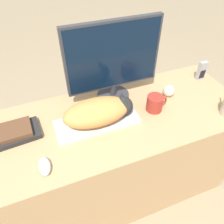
{
  "coord_description": "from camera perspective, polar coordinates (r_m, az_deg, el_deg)",
  "views": [
    {
      "loc": [
        -0.39,
        -0.5,
        1.59
      ],
      "look_at": [
        -0.08,
        0.29,
        0.81
      ],
      "focal_mm": 35.0,
      "sensor_mm": 36.0,
      "label": 1
    }
  ],
  "objects": [
    {
      "name": "ground_plane",
      "position": [
        1.71,
        6.84,
        -26.2
      ],
      "size": [
        12.0,
        12.0,
        0.0
      ],
      "primitive_type": "plane",
      "color": "#998466"
    },
    {
      "name": "computer_mouse",
      "position": [
        1.03,
        -17.2,
        -13.35
      ],
      "size": [
        0.05,
        0.1,
        0.03
      ],
      "color": "silver",
      "rests_on": "desk"
    },
    {
      "name": "baseball",
      "position": [
        1.38,
        14.6,
        5.37
      ],
      "size": [
        0.07,
        0.07,
        0.07
      ],
      "color": "beige",
      "rests_on": "desk"
    },
    {
      "name": "monitor",
      "position": [
        1.21,
        0.31,
        13.58
      ],
      "size": [
        0.54,
        0.19,
        0.46
      ],
      "color": "#333338",
      "rests_on": "desk"
    },
    {
      "name": "phone",
      "position": [
        1.58,
        22.38,
        9.94
      ],
      "size": [
        0.06,
        0.03,
        0.13
      ],
      "color": "#99999E",
      "rests_on": "desk"
    },
    {
      "name": "coffee_mug",
      "position": [
        1.25,
        11.19,
        2.29
      ],
      "size": [
        0.12,
        0.09,
        0.09
      ],
      "color": "#9E2D23",
      "rests_on": "desk"
    },
    {
      "name": "keyboard",
      "position": [
        1.17,
        -3.87,
        -2.64
      ],
      "size": [
        0.44,
        0.17,
        0.02
      ],
      "color": "silver",
      "rests_on": "desk"
    },
    {
      "name": "desk",
      "position": [
        1.51,
        2.84,
        -11.1
      ],
      "size": [
        1.42,
        0.6,
        0.75
      ],
      "color": "tan",
      "rests_on": "ground_plane"
    },
    {
      "name": "cat",
      "position": [
        1.12,
        -3.1,
        0.24
      ],
      "size": [
        0.38,
        0.18,
        0.12
      ],
      "color": "#D18C47",
      "rests_on": "keyboard"
    },
    {
      "name": "book_stack",
      "position": [
        1.2,
        -23.44,
        -4.78
      ],
      "size": [
        0.22,
        0.16,
        0.05
      ],
      "color": "black",
      "rests_on": "desk"
    }
  ]
}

